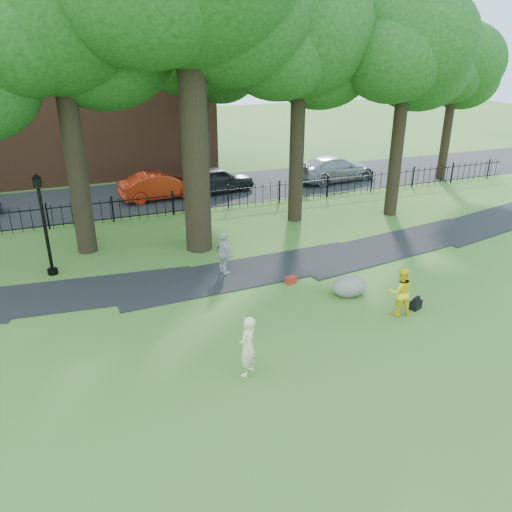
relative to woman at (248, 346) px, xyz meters
name	(u,v)px	position (x,y,z in m)	size (l,w,h in m)	color
ground	(260,327)	(1.22, 2.11, -0.85)	(120.00, 120.00, 0.00)	#376924
footpath	(246,273)	(2.22, 6.01, -0.85)	(36.00, 2.60, 0.03)	black
street	(158,195)	(1.22, 18.11, -0.85)	(80.00, 7.00, 0.02)	black
iron_fence	(173,204)	(1.22, 14.11, -0.25)	(44.00, 0.04, 1.20)	black
brick_building	(65,80)	(-2.78, 26.11, 5.15)	(18.00, 8.00, 12.00)	brown
tree_row	(194,43)	(1.73, 10.52, 7.30)	(26.82, 7.96, 12.42)	black
woman	(248,346)	(0.00, 0.00, 0.00)	(0.62, 0.41, 1.71)	beige
man	(400,292)	(5.67, 1.20, -0.03)	(0.80, 0.62, 1.64)	yellow
pedestrian	(224,254)	(1.40, 6.24, -0.03)	(0.97, 0.40, 1.65)	#AAAAAE
boulder	(350,285)	(4.94, 3.01, -0.48)	(1.27, 0.96, 0.75)	#625D52
lamppost	(45,227)	(-4.72, 8.65, 1.06)	(0.39, 0.39, 3.90)	black
backpack	(416,305)	(6.44, 1.28, -0.70)	(0.41, 0.26, 0.31)	black
red_bag	(291,280)	(3.42, 4.56, -0.72)	(0.39, 0.24, 0.26)	maroon
red_sedan	(160,186)	(1.23, 17.28, -0.10)	(1.61, 4.60, 1.52)	#AC240D
grey_car	(216,180)	(4.57, 17.38, -0.08)	(1.83, 4.54, 1.55)	black
silver_car	(335,169)	(12.49, 17.25, -0.06)	(2.22, 5.46, 1.58)	gray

